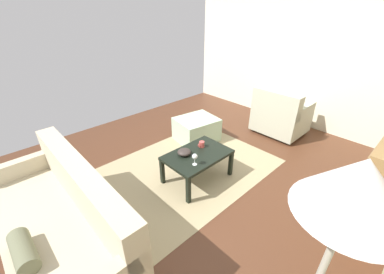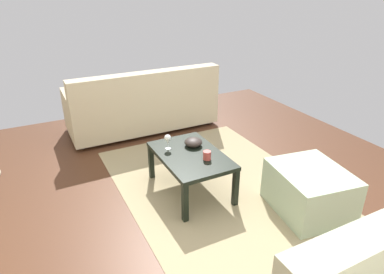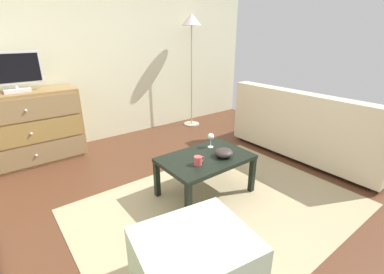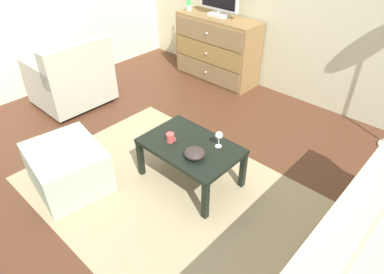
% 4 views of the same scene
% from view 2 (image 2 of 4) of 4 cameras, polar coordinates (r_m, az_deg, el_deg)
% --- Properties ---
extents(ground_plane, '(5.79, 5.15, 0.05)m').
position_cam_2_polar(ground_plane, '(3.42, 2.94, -10.96)').
color(ground_plane, '#4D2C1B').
extents(area_rug, '(2.60, 1.90, 0.01)m').
position_cam_2_polar(area_rug, '(3.63, 4.13, -8.08)').
color(area_rug, '#9C8D69').
rests_on(area_rug, ground_plane).
extents(coffee_table, '(0.89, 0.59, 0.42)m').
position_cam_2_polar(coffee_table, '(3.36, -0.25, -3.64)').
color(coffee_table, black).
rests_on(coffee_table, ground_plane).
extents(wine_glass, '(0.07, 0.07, 0.16)m').
position_cam_2_polar(wine_glass, '(3.39, -4.11, -0.24)').
color(wine_glass, silver).
rests_on(wine_glass, coffee_table).
extents(mug, '(0.11, 0.08, 0.08)m').
position_cam_2_polar(mug, '(3.22, 2.52, -3.08)').
color(mug, '#B94743').
rests_on(mug, coffee_table).
extents(bowl_decorative, '(0.18, 0.18, 0.08)m').
position_cam_2_polar(bowl_decorative, '(3.48, 0.22, -0.87)').
color(bowl_decorative, '#302824').
rests_on(bowl_decorative, coffee_table).
extents(couch_large, '(0.85, 2.05, 0.90)m').
position_cam_2_polar(couch_large, '(4.88, -8.29, 5.15)').
color(couch_large, '#332319').
rests_on(couch_large, ground_plane).
extents(ottoman, '(0.79, 0.70, 0.43)m').
position_cam_2_polar(ottoman, '(3.34, 19.11, -8.50)').
color(ottoman, '#A4BB9E').
rests_on(ottoman, ground_plane).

